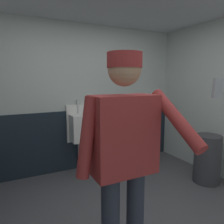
{
  "coord_description": "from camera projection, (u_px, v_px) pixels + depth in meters",
  "views": [
    {
      "loc": [
        -1.16,
        -1.72,
        1.57
      ],
      "look_at": [
        -0.21,
        0.18,
        1.25
      ],
      "focal_mm": 33.92,
      "sensor_mm": 36.0,
      "label": 1
    }
  ],
  "objects": [
    {
      "name": "person",
      "position": [
        124.0,
        151.0,
        1.55
      ],
      "size": [
        0.7,
        0.6,
        1.76
      ],
      "color": "#2D3342",
      "rests_on": "ground_plane"
    },
    {
      "name": "soap_dispenser",
      "position": [
        152.0,
        97.0,
        4.33
      ],
      "size": [
        0.1,
        0.07,
        0.18
      ],
      "primitive_type": "cube",
      "color": "silver"
    },
    {
      "name": "wall_back",
      "position": [
        79.0,
        98.0,
        3.74
      ],
      "size": [
        4.38,
        0.12,
        2.52
      ],
      "primitive_type": "cube",
      "color": "silver",
      "rests_on": "ground_plane"
    },
    {
      "name": "cell_phone",
      "position": [
        218.0,
        88.0,
        1.17
      ],
      "size": [
        0.06,
        0.03,
        0.11
      ],
      "primitive_type": "cube",
      "rotation": [
        0.04,
        0.0,
        -0.14
      ],
      "color": "#A5A8B2"
    },
    {
      "name": "wainscot_band_back",
      "position": [
        82.0,
        139.0,
        3.78
      ],
      "size": [
        3.78,
        0.03,
        1.05
      ],
      "primitive_type": "cube",
      "color": "#19232D",
      "rests_on": "ground_plane"
    },
    {
      "name": "urinal_solo",
      "position": [
        80.0,
        127.0,
        3.59
      ],
      "size": [
        0.4,
        0.34,
        1.24
      ],
      "color": "white",
      "rests_on": "ground_plane"
    },
    {
      "name": "trash_bin",
      "position": [
        207.0,
        159.0,
        3.25
      ],
      "size": [
        0.39,
        0.39,
        0.74
      ],
      "primitive_type": "cylinder",
      "color": "#38383D",
      "rests_on": "ground_plane"
    }
  ]
}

